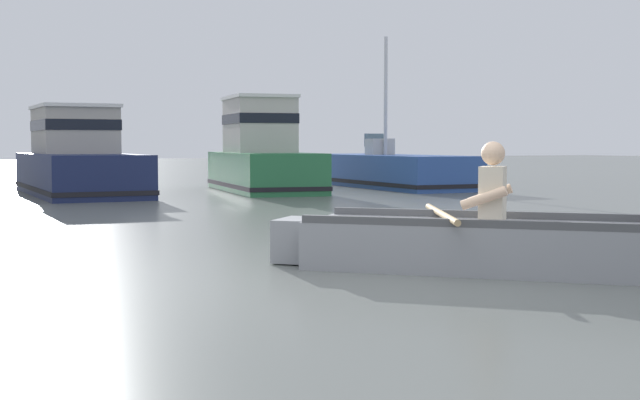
{
  "coord_description": "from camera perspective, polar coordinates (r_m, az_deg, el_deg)",
  "views": [
    {
      "loc": [
        -3.79,
        -6.28,
        1.17
      ],
      "look_at": [
        0.6,
        2.27,
        0.55
      ],
      "focal_mm": 49.26,
      "sensor_mm": 36.0,
      "label": 1
    }
  ],
  "objects": [
    {
      "name": "rowboat_with_person",
      "position": [
        8.29,
        9.59,
        -2.72
      ],
      "size": [
        3.06,
        3.07,
        1.19
      ],
      "color": "gray",
      "rests_on": "ground"
    },
    {
      "name": "moored_boat_blue",
      "position": [
        23.73,
        4.44,
        1.87
      ],
      "size": [
        2.37,
        6.65,
        4.03
      ],
      "color": "#2D519E",
      "rests_on": "ground"
    },
    {
      "name": "ground_plane",
      "position": [
        7.42,
        3.9,
        -5.39
      ],
      "size": [
        120.0,
        120.0,
        0.0
      ],
      "primitive_type": "plane",
      "color": "slate"
    },
    {
      "name": "moored_boat_navy",
      "position": [
        21.01,
        -15.46,
        2.46
      ],
      "size": [
        2.32,
        6.02,
        2.06
      ],
      "color": "#19234C",
      "rests_on": "ground"
    },
    {
      "name": "moored_boat_green",
      "position": [
        21.7,
        -3.77,
        2.88
      ],
      "size": [
        2.7,
        5.29,
        2.35
      ],
      "color": "#287042",
      "rests_on": "ground"
    }
  ]
}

